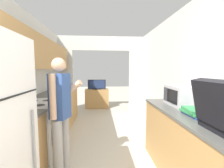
% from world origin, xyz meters
% --- Properties ---
extents(wall_left, '(0.38, 6.82, 2.50)m').
position_xyz_m(wall_left, '(-1.33, 2.01, 1.44)').
color(wall_left, silver).
rests_on(wall_left, ground_plane).
extents(wall_right, '(0.06, 6.82, 2.50)m').
position_xyz_m(wall_right, '(1.40, 1.61, 1.25)').
color(wall_right, silver).
rests_on(wall_right, ground_plane).
extents(wall_far_with_doorway, '(3.15, 0.06, 2.50)m').
position_xyz_m(wall_far_with_doorway, '(0.00, 4.45, 1.46)').
color(wall_far_with_doorway, silver).
rests_on(wall_far_with_doorway, ground_plane).
extents(counter_left, '(0.62, 3.20, 0.92)m').
position_xyz_m(counter_left, '(-1.07, 2.93, 0.46)').
color(counter_left, '#B2844C').
rests_on(counter_left, ground_plane).
extents(counter_right, '(0.62, 1.93, 0.92)m').
position_xyz_m(counter_right, '(1.07, 1.12, 0.46)').
color(counter_right, '#B2844C').
rests_on(counter_right, ground_plane).
extents(range_oven, '(0.66, 0.79, 1.06)m').
position_xyz_m(range_oven, '(-1.06, 1.93, 0.46)').
color(range_oven, white).
rests_on(range_oven, ground_plane).
extents(person, '(0.51, 0.45, 1.59)m').
position_xyz_m(person, '(-0.58, 1.51, 0.85)').
color(person, '#9E9E9E').
rests_on(person, ground_plane).
extents(microwave, '(0.38, 0.49, 0.29)m').
position_xyz_m(microwave, '(1.16, 1.60, 1.06)').
color(microwave, '#B7B7BC').
rests_on(microwave, counter_right).
extents(book_stack, '(0.26, 0.31, 0.08)m').
position_xyz_m(book_stack, '(1.03, 1.10, 0.96)').
color(book_stack, '#2D4C99').
rests_on(book_stack, counter_right).
extents(tv_cabinet, '(0.86, 0.42, 0.70)m').
position_xyz_m(tv_cabinet, '(-0.17, 5.11, 0.35)').
color(tv_cabinet, '#B2844C').
rests_on(tv_cabinet, ground_plane).
extents(television, '(0.66, 0.16, 0.36)m').
position_xyz_m(television, '(-0.17, 5.07, 0.88)').
color(television, black).
rests_on(television, tv_cabinet).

